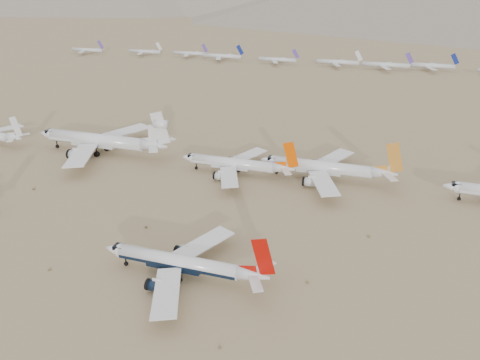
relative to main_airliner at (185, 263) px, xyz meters
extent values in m
plane|color=olive|center=(7.07, 6.35, -4.44)|extent=(7000.00, 7000.00, 0.00)
cylinder|color=silver|center=(-2.07, 0.00, 0.20)|extent=(34.15, 4.04, 4.04)
cube|color=black|center=(-2.07, 0.00, -0.31)|extent=(33.47, 4.10, 0.91)
sphere|color=silver|center=(-19.15, 0.00, 0.20)|extent=(4.04, 4.04, 4.04)
cube|color=black|center=(-19.75, 0.00, 1.31)|extent=(2.83, 2.62, 1.01)
cone|color=silver|center=(19.04, 0.00, 0.50)|extent=(8.54, 4.04, 4.04)
cube|color=silver|center=(0.57, -11.98, -0.51)|extent=(13.19, 20.79, 0.63)
cube|color=silver|center=(20.70, -3.93, 1.01)|extent=(5.42, 7.09, 0.24)
cylinder|color=black|center=(-3.97, -8.39, -2.33)|extent=(4.74, 2.91, 2.91)
cube|color=silver|center=(0.57, 11.98, -0.51)|extent=(13.19, 20.79, 0.63)
cube|color=silver|center=(20.70, 3.93, 1.01)|extent=(5.42, 7.09, 0.24)
cylinder|color=black|center=(-3.97, 8.39, -2.33)|extent=(4.74, 2.91, 2.91)
cube|color=#A80B05|center=(21.41, 0.00, 6.39)|extent=(6.47, 0.32, 10.67)
cylinder|color=black|center=(-18.14, 0.00, -3.84)|extent=(1.21, 0.50, 1.21)
cylinder|color=black|center=(-0.65, -2.83, -3.60)|extent=(1.70, 1.01, 1.70)
cylinder|color=black|center=(-0.65, 2.83, -3.60)|extent=(1.70, 1.01, 1.70)
sphere|color=silver|center=(73.02, 74.04, 0.52)|extent=(4.32, 4.32, 4.32)
cube|color=black|center=(72.37, 74.04, 1.71)|extent=(3.02, 2.81, 1.08)
cylinder|color=black|center=(74.10, 74.04, -3.80)|extent=(1.30, 0.54, 1.30)
cylinder|color=silver|center=(23.72, 77.30, 0.96)|extent=(38.68, 4.70, 4.70)
cube|color=silver|center=(23.72, 77.30, 0.37)|extent=(37.91, 4.77, 1.06)
sphere|color=silver|center=(4.38, 77.30, 0.96)|extent=(4.70, 4.70, 4.70)
cube|color=black|center=(3.67, 77.30, 2.25)|extent=(3.29, 3.06, 1.18)
cone|color=silver|center=(47.63, 77.30, 1.31)|extent=(9.67, 4.70, 4.70)
cube|color=silver|center=(26.71, 63.67, 0.14)|extent=(14.94, 23.54, 0.73)
cube|color=silver|center=(49.51, 72.84, 1.90)|extent=(6.14, 8.03, 0.28)
cylinder|color=silver|center=(21.57, 67.73, -1.98)|extent=(5.37, 3.38, 3.38)
cube|color=silver|center=(26.71, 90.93, 0.14)|extent=(14.94, 23.54, 0.73)
cube|color=silver|center=(49.51, 81.77, 1.90)|extent=(6.14, 8.03, 0.28)
cylinder|color=silver|center=(21.57, 86.87, -1.98)|extent=(5.37, 3.38, 3.38)
cube|color=orange|center=(50.31, 77.30, 8.01)|extent=(7.33, 0.38, 12.08)
cylinder|color=black|center=(5.56, 77.30, -3.74)|extent=(1.41, 0.59, 1.41)
cylinder|color=black|center=(25.33, 74.01, -3.46)|extent=(1.97, 1.18, 1.97)
cylinder|color=black|center=(25.33, 80.59, -3.46)|extent=(1.97, 1.18, 1.97)
cylinder|color=silver|center=(-11.30, 71.48, 0.40)|extent=(34.45, 4.21, 4.21)
cube|color=silver|center=(-11.30, 71.48, -0.13)|extent=(33.76, 4.27, 0.95)
sphere|color=silver|center=(-28.53, 71.48, 0.40)|extent=(4.21, 4.21, 4.21)
cube|color=black|center=(-29.16, 71.48, 1.56)|extent=(2.95, 2.74, 1.05)
cone|color=silver|center=(10.00, 71.48, 0.71)|extent=(8.61, 4.21, 4.21)
cube|color=silver|center=(-8.64, 59.32, -0.34)|extent=(13.31, 20.97, 0.65)
cube|color=silver|center=(11.67, 67.50, 1.24)|extent=(5.47, 7.15, 0.25)
cylinder|color=silver|center=(-13.21, 62.94, -2.24)|extent=(4.79, 3.03, 3.03)
cube|color=silver|center=(-8.64, 83.63, -0.34)|extent=(13.31, 20.97, 0.65)
cube|color=silver|center=(11.67, 75.46, 1.24)|extent=(5.47, 7.15, 0.25)
cylinder|color=silver|center=(-13.21, 80.01, -2.24)|extent=(4.79, 3.03, 3.03)
cube|color=#E84D00|center=(12.39, 71.48, 6.69)|extent=(6.53, 0.34, 10.76)
cylinder|color=black|center=(-27.47, 71.48, -3.81)|extent=(1.26, 0.53, 1.26)
cylinder|color=black|center=(-9.86, 68.53, -3.56)|extent=(1.77, 1.05, 1.77)
cylinder|color=black|center=(-9.86, 74.42, -3.56)|extent=(1.77, 1.05, 1.77)
cylinder|color=silver|center=(-77.60, 75.24, 2.07)|extent=(47.33, 5.67, 5.67)
cube|color=silver|center=(-77.60, 75.24, 1.36)|extent=(46.38, 5.75, 1.28)
sphere|color=silver|center=(-101.26, 75.24, 2.07)|extent=(5.67, 5.67, 5.67)
cube|color=black|center=(-102.11, 75.24, 3.63)|extent=(3.97, 3.68, 1.42)
cone|color=silver|center=(-48.34, 75.24, 2.50)|extent=(11.83, 5.67, 5.67)
cube|color=silver|center=(-73.94, 58.60, 1.08)|extent=(18.28, 28.81, 0.88)
cube|color=silver|center=(-46.04, 69.79, 3.21)|extent=(7.51, 9.82, 0.34)
cylinder|color=silver|center=(-80.23, 63.57, -1.48)|extent=(6.57, 4.08, 4.08)
cube|color=silver|center=(-73.94, 91.88, 1.08)|extent=(18.28, 28.81, 0.88)
cube|color=silver|center=(-46.04, 80.69, 3.21)|extent=(7.51, 9.82, 0.34)
cylinder|color=silver|center=(-80.23, 86.91, -1.48)|extent=(6.57, 4.08, 4.08)
cube|color=silver|center=(-45.06, 75.24, 10.68)|extent=(8.97, 0.45, 14.78)
cylinder|color=silver|center=(-44.73, 75.24, 12.50)|extent=(5.92, 3.67, 3.67)
cylinder|color=black|center=(-99.84, 75.24, -3.59)|extent=(1.70, 0.71, 1.70)
cylinder|color=black|center=(-75.62, 71.27, -3.25)|extent=(2.38, 1.42, 2.38)
cylinder|color=black|center=(-75.62, 79.21, -3.25)|extent=(2.38, 1.42, 2.38)
cone|color=silver|center=(-118.67, 69.54, 0.42)|extent=(8.08, 3.97, 3.97)
cube|color=silver|center=(-117.10, 65.81, 0.92)|extent=(5.13, 6.71, 0.24)
cube|color=silver|center=(-136.15, 80.96, -0.57)|extent=(12.49, 19.68, 0.61)
cube|color=silver|center=(-117.10, 73.28, 0.92)|extent=(5.13, 6.71, 0.24)
cube|color=silver|center=(-116.42, 69.54, 6.03)|extent=(6.13, 0.32, 10.10)
cylinder|color=silver|center=(-258.19, 325.70, -0.29)|extent=(35.42, 3.50, 3.50)
cube|color=#573C9B|center=(-241.52, 325.70, 5.62)|extent=(7.06, 0.35, 8.89)
cube|color=silver|center=(-258.19, 316.53, -0.82)|extent=(9.33, 16.31, 0.35)
cube|color=silver|center=(-258.19, 334.86, -0.82)|extent=(9.33, 16.31, 0.35)
cylinder|color=silver|center=(-196.49, 334.89, -0.34)|extent=(34.53, 3.41, 3.41)
cube|color=silver|center=(-180.24, 334.89, 5.43)|extent=(6.88, 0.34, 8.66)
cube|color=silver|center=(-196.49, 325.95, -0.85)|extent=(9.10, 15.89, 0.34)
cube|color=silver|center=(-196.49, 343.83, -0.85)|extent=(9.10, 15.89, 0.34)
cylinder|color=silver|center=(-148.61, 338.36, -0.36)|extent=(34.10, 3.37, 3.37)
cube|color=#573C9B|center=(-132.56, 338.36, 5.34)|extent=(6.79, 0.34, 8.55)
cube|color=silver|center=(-148.61, 329.53, -0.87)|extent=(8.98, 15.70, 0.34)
cube|color=silver|center=(-148.61, 347.18, -0.87)|extent=(8.98, 15.70, 0.34)
cylinder|color=silver|center=(-111.99, 331.03, -0.15)|extent=(38.40, 3.79, 3.79)
cube|color=navy|center=(-93.92, 331.03, 6.27)|extent=(7.65, 0.38, 9.63)
cube|color=silver|center=(-111.99, 321.09, -0.72)|extent=(10.12, 17.68, 0.38)
cube|color=silver|center=(-111.99, 340.97, -0.72)|extent=(10.12, 17.68, 0.38)
cylinder|color=silver|center=(-57.03, 328.57, -0.31)|extent=(35.09, 3.47, 3.47)
cube|color=#573C9B|center=(-40.52, 328.57, 5.55)|extent=(6.99, 0.35, 8.80)
cube|color=silver|center=(-57.03, 319.49, -0.83)|extent=(9.25, 16.15, 0.35)
cube|color=silver|center=(-57.03, 337.65, -0.83)|extent=(9.25, 16.15, 0.35)
cylinder|color=silver|center=(-3.06, 331.75, -0.20)|extent=(37.28, 3.68, 3.68)
cube|color=silver|center=(14.49, 331.75, 6.03)|extent=(7.42, 0.37, 9.35)
cube|color=silver|center=(-3.06, 322.11, -0.76)|extent=(9.82, 17.16, 0.37)
cube|color=silver|center=(-3.06, 341.40, -0.76)|extent=(9.82, 17.16, 0.37)
cylinder|color=silver|center=(38.04, 329.74, -0.11)|extent=(39.12, 3.87, 3.87)
cube|color=#573C9B|center=(56.45, 329.74, 6.42)|extent=(7.79, 0.39, 9.81)
cube|color=silver|center=(38.04, 319.62, -0.69)|extent=(10.31, 18.01, 0.39)
cube|color=silver|center=(38.04, 339.87, -0.69)|extent=(10.31, 18.01, 0.39)
cylinder|color=silver|center=(74.22, 337.94, -0.14)|extent=(38.45, 3.80, 3.80)
cube|color=navy|center=(92.31, 337.94, 6.28)|extent=(7.66, 0.38, 9.64)
cube|color=silver|center=(74.22, 327.99, -0.71)|extent=(10.13, 17.70, 0.38)
cube|color=silver|center=(74.22, 347.89, -0.71)|extent=(10.13, 17.70, 0.38)
ellipsoid|color=brown|center=(-78.13, 33.55, -4.11)|extent=(1.12, 1.12, 0.62)
ellipsoid|color=brown|center=(-37.03, -8.55, -4.19)|extent=(0.84, 0.84, 0.46)
ellipsoid|color=brown|center=(-23.33, 20.75, -4.15)|extent=(0.98, 0.98, 0.54)
ellipsoid|color=brown|center=(17.77, -21.35, -4.23)|extent=(0.70, 0.70, 0.39)
ellipsoid|color=brown|center=(31.47, 7.95, -4.19)|extent=(0.84, 0.84, 0.46)
ellipsoid|color=brown|center=(45.17, 37.25, -4.15)|extent=(0.98, 0.98, 0.54)
camera|label=1|loc=(46.63, -94.58, 69.91)|focal=35.00mm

